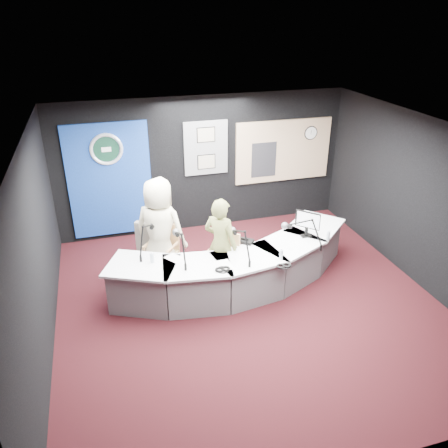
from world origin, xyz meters
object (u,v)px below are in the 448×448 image
object	(u,v)px
person_man	(160,230)
broadcast_desk	(237,268)
person_woman	(221,245)
armchair_left	(161,252)
armchair_right	(221,261)

from	to	relation	value
person_man	broadcast_desk	bearing A→B (deg)	-178.17
person_man	person_woman	world-z (taller)	person_man
broadcast_desk	person_man	world-z (taller)	person_man
person_man	armchair_left	bearing A→B (deg)	-0.00
broadcast_desk	armchair_right	xyz separation A→B (m)	(-0.26, 0.08, 0.13)
person_woman	broadcast_desk	bearing A→B (deg)	-152.28
broadcast_desk	armchair_right	bearing A→B (deg)	162.49
person_man	person_woman	distance (m)	1.09
broadcast_desk	armchair_right	size ratio (longest dim) A/B	4.48
broadcast_desk	person_woman	size ratio (longest dim) A/B	2.76
broadcast_desk	person_woman	distance (m)	0.52
armchair_left	person_woman	world-z (taller)	person_woman
broadcast_desk	person_woman	world-z (taller)	person_woman
broadcast_desk	person_man	size ratio (longest dim) A/B	2.44
armchair_right	person_man	xyz separation A→B (m)	(-0.90, 0.60, 0.42)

